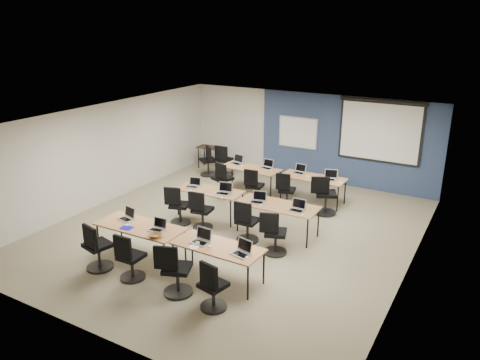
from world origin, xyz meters
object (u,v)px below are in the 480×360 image
Objects in this scene: laptop_8 at (237,161)px; laptop_10 at (299,171)px; task_chair_5 at (201,213)px; spare_chair_b at (208,163)px; task_chair_4 at (178,209)px; training_table_back_right at (313,179)px; laptop_1 at (158,227)px; laptop_11 at (330,177)px; task_chair_8 at (222,182)px; task_chair_9 at (254,188)px; training_table_mid_left at (210,192)px; utility_table at (210,150)px; training_table_back_left at (251,169)px; laptop_7 at (297,208)px; laptop_5 at (224,191)px; task_chair_10 at (286,193)px; task_chair_6 at (246,225)px; spare_chair_a at (224,163)px; laptop_2 at (201,239)px; laptop_4 at (193,185)px; whiteboard at (298,133)px; training_table_front_left at (140,228)px; task_chair_1 at (130,261)px; task_chair_7 at (274,237)px; task_chair_2 at (175,274)px; laptop_0 at (127,216)px; task_chair_11 at (324,198)px; training_table_mid_right at (278,207)px; laptop_9 at (267,166)px; laptop_3 at (242,251)px; laptop_6 at (258,200)px; projector_screen at (380,128)px; task_chair_3 at (212,290)px.

laptop_8 is 1.96m from laptop_10.
spare_chair_b is at bearing 112.76° from task_chair_5.
training_table_back_right is at bearing 34.21° from task_chair_4.
laptop_8 is at bearing 97.66° from laptop_1.
task_chair_4 is 2.82× the size of laptop_11.
task_chair_8 reaches higher than task_chair_9.
utility_table is at bearing 120.18° from training_table_mid_left.
laptop_7 reaches higher than training_table_back_left.
laptop_5 is 1.92m from task_chair_10.
laptop_8 is (-2.04, 3.08, 0.38)m from task_chair_6.
spare_chair_a is (-3.88, 3.15, -0.37)m from laptop_7.
task_chair_8 is at bearing 119.41° from laptop_2.
laptop_4 is 0.31× the size of task_chair_6.
task_chair_8 is at bearing -160.25° from training_table_back_right.
training_table_front_left is at bearing -95.97° from whiteboard.
task_chair_7 reaches higher than task_chair_1.
task_chair_2 is at bearing -130.14° from task_chair_7.
task_chair_2 reaches higher than laptop_7.
task_chair_9 is (0.26, 2.18, -0.01)m from task_chair_5.
spare_chair_b reaches higher than laptop_0.
task_chair_11 is at bearing 30.47° from training_table_mid_left.
laptop_8 is 1.46m from spare_chair_b.
laptop_7 is 3.85m from laptop_8.
laptop_8 is at bearing -123.94° from whiteboard.
task_chair_4 is at bearing -164.30° from training_table_mid_right.
laptop_1 is at bearing -85.89° from laptop_9.
laptop_0 is at bearing 179.40° from laptop_2.
task_chair_5 is (-2.16, 1.81, -0.39)m from laptop_3.
training_table_mid_left is 1.51m from task_chair_8.
task_chair_6 reaches higher than training_table_back_left.
task_chair_11 reaches higher than task_chair_8.
task_chair_4 is 3.00× the size of laptop_6.
utility_table is (-2.19, 5.98, -0.04)m from training_table_front_left.
training_table_mid_right is (-1.21, -4.09, -1.20)m from projector_screen.
task_chair_1 is at bearing -169.97° from task_chair_3.
spare_chair_a reaches higher than task_chair_5.
task_chair_8 is (-0.86, 4.72, 0.02)m from task_chair_1.
laptop_5 reaches higher than task_chair_1.
training_table_front_left is 5.15m from training_table_back_right.
spare_chair_b reaches higher than training_table_front_left.
training_table_mid_left is 3.35m from task_chair_1.
spare_chair_a is at bearing 69.16° from spare_chair_b.
laptop_3 is 5.03m from laptop_10.
laptop_4 reaches higher than task_chair_9.
laptop_6 is 2.67m from laptop_9.
laptop_0 is at bearing 170.44° from laptop_1.
laptop_6 reaches higher than training_table_mid_left.
laptop_11 is at bearing 82.23° from laptop_2.
laptop_2 is at bearing -0.20° from training_table_front_left.
utility_table is (-2.60, 6.77, 0.25)m from task_chair_1.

